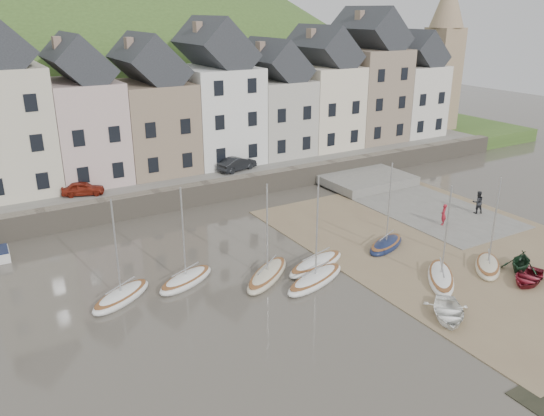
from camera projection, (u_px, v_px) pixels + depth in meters
ground at (323, 284)px, 32.46m from camera, size 160.00×160.00×0.00m
quay_land at (149, 156)px, 58.03m from camera, size 90.00×30.00×1.50m
quay_street at (190, 175)px, 48.47m from camera, size 70.00×7.00×0.10m
seawall at (206, 193)px, 45.87m from camera, size 70.00×1.20×1.80m
beach at (451, 246)px, 37.71m from camera, size 18.00×26.00×0.06m
slipway at (411, 202)px, 46.06m from camera, size 8.00×18.00×0.12m
hillside at (70, 236)px, 84.73m from camera, size 134.40×84.00×84.00m
townhouse_terrace at (190, 103)px, 50.13m from camera, size 61.05×8.00×13.93m
church_spire at (444, 49)px, 64.51m from camera, size 4.00×4.00×18.00m
sailboat_0 at (121, 296)px, 30.62m from camera, size 4.48×3.57×6.32m
sailboat_1 at (186, 279)px, 32.49m from camera, size 4.48×3.17×6.32m
sailboat_2 at (267, 275)px, 33.10m from camera, size 5.01×4.32×6.32m
sailboat_3 at (316, 264)px, 34.50m from camera, size 5.17×2.83×6.32m
sailboat_4 at (315, 279)px, 32.55m from camera, size 5.34×3.14×6.32m
sailboat_5 at (386, 244)px, 37.34m from camera, size 4.33×3.00×6.32m
sailboat_6 at (441, 277)px, 32.76m from camera, size 4.41×4.62×6.32m
sailboat_7 at (488, 266)px, 34.23m from camera, size 3.98×3.70×6.32m
rowboat_white at (448, 312)px, 28.72m from camera, size 4.02×4.12×0.70m
rowboat_green at (521, 261)px, 33.78m from camera, size 3.27×3.12×1.34m
rowboat_red at (528, 277)px, 32.49m from camera, size 3.68×3.14×0.65m
person_red at (444, 214)px, 40.87m from camera, size 0.72×0.67×1.65m
person_dark at (478, 202)px, 43.18m from camera, size 1.09×0.99×1.84m
car_left at (83, 188)px, 42.91m from camera, size 3.50×2.25×1.11m
car_right at (237, 164)px, 49.46m from camera, size 4.08×2.35×1.27m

